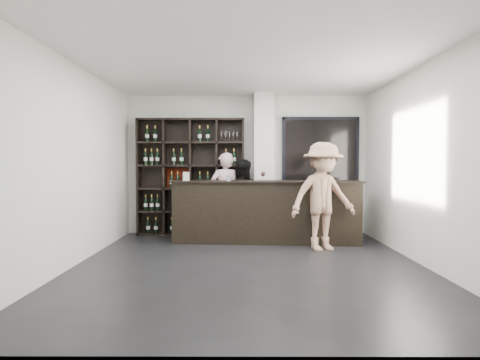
{
  "coord_description": "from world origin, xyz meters",
  "views": [
    {
      "loc": [
        -0.11,
        -5.72,
        1.44
      ],
      "look_at": [
        -0.13,
        1.1,
        1.19
      ],
      "focal_mm": 30.0,
      "sensor_mm": 36.0,
      "label": 1
    }
  ],
  "objects_px": {
    "tasting_counter": "(266,211)",
    "customer": "(323,196)",
    "taster_pink": "(225,194)",
    "wine_shelf": "(191,177)",
    "taster_black": "(242,198)"
  },
  "relations": [
    {
      "from": "tasting_counter",
      "to": "taster_black",
      "type": "bearing_deg",
      "value": 128.61
    },
    {
      "from": "taster_black",
      "to": "customer",
      "type": "bearing_deg",
      "value": 148.28
    },
    {
      "from": "taster_pink",
      "to": "customer",
      "type": "xyz_separation_m",
      "value": [
        1.71,
        -1.35,
        0.07
      ]
    },
    {
      "from": "taster_black",
      "to": "customer",
      "type": "distance_m",
      "value": 1.93
    },
    {
      "from": "tasting_counter",
      "to": "taster_pink",
      "type": "bearing_deg",
      "value": 144.5
    },
    {
      "from": "tasting_counter",
      "to": "taster_pink",
      "type": "relative_size",
      "value": 2.06
    },
    {
      "from": "taster_pink",
      "to": "taster_black",
      "type": "height_order",
      "value": "taster_pink"
    },
    {
      "from": "taster_pink",
      "to": "tasting_counter",
      "type": "bearing_deg",
      "value": 123.03
    },
    {
      "from": "taster_pink",
      "to": "customer",
      "type": "bearing_deg",
      "value": 124.22
    },
    {
      "from": "tasting_counter",
      "to": "customer",
      "type": "xyz_separation_m",
      "value": [
        0.92,
        -0.7,
        0.34
      ]
    },
    {
      "from": "wine_shelf",
      "to": "tasting_counter",
      "type": "distance_m",
      "value": 1.82
    },
    {
      "from": "taster_pink",
      "to": "taster_black",
      "type": "distance_m",
      "value": 0.35
    },
    {
      "from": "customer",
      "to": "taster_pink",
      "type": "bearing_deg",
      "value": 123.51
    },
    {
      "from": "wine_shelf",
      "to": "taster_black",
      "type": "xyz_separation_m",
      "value": [
        1.05,
        -0.17,
        -0.42
      ]
    },
    {
      "from": "taster_black",
      "to": "customer",
      "type": "height_order",
      "value": "customer"
    }
  ]
}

